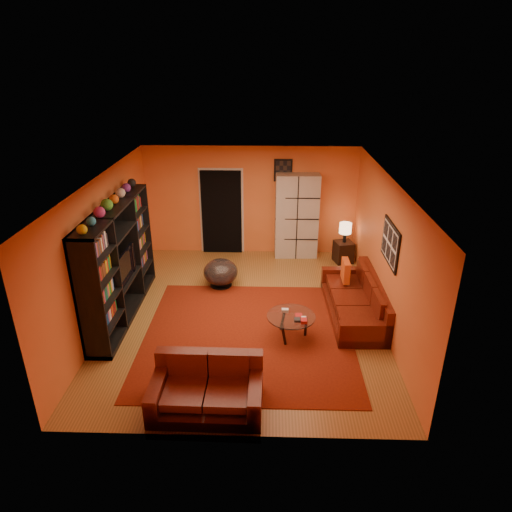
{
  "coord_description": "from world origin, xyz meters",
  "views": [
    {
      "loc": [
        0.44,
        -7.41,
        4.52
      ],
      "look_at": [
        0.21,
        0.1,
        1.16
      ],
      "focal_mm": 32.0,
      "sensor_mm": 36.0,
      "label": 1
    }
  ],
  "objects_px": {
    "coffee_table": "(291,318)",
    "side_table": "(343,252)",
    "sofa": "(359,301)",
    "loveseat": "(207,387)",
    "table_lamp": "(345,229)",
    "bowl_chair": "(221,272)",
    "entertainment_unit": "(119,262)",
    "tv": "(120,267)",
    "storage_cabinet": "(297,216)"
  },
  "relations": [
    {
      "from": "sofa",
      "to": "side_table",
      "type": "relative_size",
      "value": 4.6
    },
    {
      "from": "bowl_chair",
      "to": "loveseat",
      "type": "bearing_deg",
      "value": -87.18
    },
    {
      "from": "sofa",
      "to": "bowl_chair",
      "type": "distance_m",
      "value": 2.9
    },
    {
      "from": "tv",
      "to": "side_table",
      "type": "distance_m",
      "value": 5.15
    },
    {
      "from": "loveseat",
      "to": "entertainment_unit",
      "type": "bearing_deg",
      "value": 38.8
    },
    {
      "from": "entertainment_unit",
      "to": "sofa",
      "type": "distance_m",
      "value": 4.48
    },
    {
      "from": "storage_cabinet",
      "to": "tv",
      "type": "bearing_deg",
      "value": -140.92
    },
    {
      "from": "sofa",
      "to": "storage_cabinet",
      "type": "height_order",
      "value": "storage_cabinet"
    },
    {
      "from": "side_table",
      "to": "tv",
      "type": "bearing_deg",
      "value": -150.13
    },
    {
      "from": "tv",
      "to": "coffee_table",
      "type": "bearing_deg",
      "value": -101.76
    },
    {
      "from": "sofa",
      "to": "coffee_table",
      "type": "distance_m",
      "value": 1.53
    },
    {
      "from": "coffee_table",
      "to": "table_lamp",
      "type": "distance_m",
      "value": 3.48
    },
    {
      "from": "bowl_chair",
      "to": "side_table",
      "type": "xyz_separation_m",
      "value": [
        2.76,
        1.31,
        -0.06
      ]
    },
    {
      "from": "tv",
      "to": "coffee_table",
      "type": "relative_size",
      "value": 1.17
    },
    {
      "from": "tv",
      "to": "table_lamp",
      "type": "height_order",
      "value": "tv"
    },
    {
      "from": "side_table",
      "to": "table_lamp",
      "type": "relative_size",
      "value": 1.08
    },
    {
      "from": "entertainment_unit",
      "to": "sofa",
      "type": "relative_size",
      "value": 1.3
    },
    {
      "from": "sofa",
      "to": "loveseat",
      "type": "xyz_separation_m",
      "value": [
        -2.52,
        -2.49,
        0.0
      ]
    },
    {
      "from": "loveseat",
      "to": "storage_cabinet",
      "type": "bearing_deg",
      "value": -15.03
    },
    {
      "from": "entertainment_unit",
      "to": "storage_cabinet",
      "type": "height_order",
      "value": "entertainment_unit"
    },
    {
      "from": "loveseat",
      "to": "coffee_table",
      "type": "distance_m",
      "value": 2.09
    },
    {
      "from": "sofa",
      "to": "storage_cabinet",
      "type": "distance_m",
      "value": 3.01
    },
    {
      "from": "coffee_table",
      "to": "sofa",
      "type": "bearing_deg",
      "value": 31.59
    },
    {
      "from": "tv",
      "to": "sofa",
      "type": "bearing_deg",
      "value": -87.85
    },
    {
      "from": "bowl_chair",
      "to": "side_table",
      "type": "relative_size",
      "value": 1.45
    },
    {
      "from": "entertainment_unit",
      "to": "tv",
      "type": "xyz_separation_m",
      "value": [
        0.05,
        -0.09,
        -0.05
      ]
    },
    {
      "from": "sofa",
      "to": "coffee_table",
      "type": "bearing_deg",
      "value": -150.2
    },
    {
      "from": "sofa",
      "to": "storage_cabinet",
      "type": "bearing_deg",
      "value": 109.27
    },
    {
      "from": "sofa",
      "to": "table_lamp",
      "type": "relative_size",
      "value": 4.96
    },
    {
      "from": "entertainment_unit",
      "to": "bowl_chair",
      "type": "height_order",
      "value": "entertainment_unit"
    },
    {
      "from": "coffee_table",
      "to": "loveseat",
      "type": "bearing_deg",
      "value": -125.86
    },
    {
      "from": "coffee_table",
      "to": "bowl_chair",
      "type": "xyz_separation_m",
      "value": [
        -1.4,
        1.87,
        -0.06
      ]
    },
    {
      "from": "sofa",
      "to": "loveseat",
      "type": "height_order",
      "value": "same"
    },
    {
      "from": "sofa",
      "to": "bowl_chair",
      "type": "bearing_deg",
      "value": 156.63
    },
    {
      "from": "loveseat",
      "to": "bowl_chair",
      "type": "xyz_separation_m",
      "value": [
        -0.18,
        3.56,
        0.03
      ]
    },
    {
      "from": "entertainment_unit",
      "to": "side_table",
      "type": "xyz_separation_m",
      "value": [
        4.47,
        2.45,
        -0.8
      ]
    },
    {
      "from": "table_lamp",
      "to": "storage_cabinet",
      "type": "bearing_deg",
      "value": 162.46
    },
    {
      "from": "entertainment_unit",
      "to": "loveseat",
      "type": "height_order",
      "value": "entertainment_unit"
    },
    {
      "from": "coffee_table",
      "to": "side_table",
      "type": "distance_m",
      "value": 3.46
    },
    {
      "from": "coffee_table",
      "to": "table_lamp",
      "type": "xyz_separation_m",
      "value": [
        1.36,
        3.18,
        0.45
      ]
    },
    {
      "from": "coffee_table",
      "to": "table_lamp",
      "type": "relative_size",
      "value": 1.8
    },
    {
      "from": "tv",
      "to": "table_lamp",
      "type": "distance_m",
      "value": 5.1
    },
    {
      "from": "tv",
      "to": "bowl_chair",
      "type": "xyz_separation_m",
      "value": [
        1.66,
        1.23,
        -0.69
      ]
    },
    {
      "from": "coffee_table",
      "to": "bowl_chair",
      "type": "height_order",
      "value": "bowl_chair"
    },
    {
      "from": "bowl_chair",
      "to": "table_lamp",
      "type": "xyz_separation_m",
      "value": [
        2.76,
        1.31,
        0.51
      ]
    },
    {
      "from": "loveseat",
      "to": "side_table",
      "type": "bearing_deg",
      "value": -27.17
    },
    {
      "from": "entertainment_unit",
      "to": "bowl_chair",
      "type": "xyz_separation_m",
      "value": [
        1.71,
        1.14,
        -0.74
      ]
    },
    {
      "from": "side_table",
      "to": "bowl_chair",
      "type": "bearing_deg",
      "value": -154.62
    },
    {
      "from": "loveseat",
      "to": "side_table",
      "type": "xyz_separation_m",
      "value": [
        2.58,
        4.87,
        -0.03
      ]
    },
    {
      "from": "entertainment_unit",
      "to": "loveseat",
      "type": "relative_size",
      "value": 1.95
    }
  ]
}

